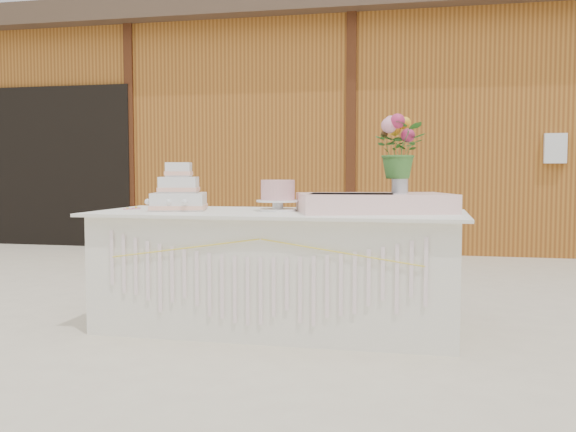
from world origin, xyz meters
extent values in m
plane|color=beige|center=(0.00, 0.00, 0.00)|extent=(80.00, 80.00, 0.00)
cube|color=#A06321|center=(0.00, 6.00, 1.50)|extent=(12.00, 4.00, 3.00)
cube|color=#443326|center=(0.00, 6.00, 3.15)|extent=(12.60, 4.60, 0.30)
cube|color=black|center=(-4.20, 3.98, 1.10)|extent=(2.40, 0.08, 2.20)
cube|color=silver|center=(0.00, 0.00, 0.38)|extent=(2.28, 0.88, 0.75)
cube|color=silver|center=(0.00, 0.00, 0.76)|extent=(2.40, 1.00, 0.02)
cube|color=silver|center=(-0.68, -0.01, 0.83)|extent=(0.42, 0.42, 0.12)
cube|color=#FFBAA1|center=(-0.68, -0.01, 0.79)|extent=(0.43, 0.43, 0.03)
cube|color=silver|center=(-0.68, -0.01, 0.94)|extent=(0.30, 0.30, 0.11)
cube|color=#FFBAA1|center=(-0.68, -0.01, 0.91)|extent=(0.31, 0.31, 0.03)
cube|color=silver|center=(-0.68, -0.01, 1.04)|extent=(0.20, 0.20, 0.10)
cube|color=#FFBAA1|center=(-0.68, -0.01, 1.02)|extent=(0.21, 0.21, 0.03)
cylinder|color=white|center=(-0.01, 0.05, 0.78)|extent=(0.24, 0.24, 0.02)
cylinder|color=white|center=(-0.01, 0.05, 0.81)|extent=(0.07, 0.07, 0.05)
cylinder|color=white|center=(-0.01, 0.05, 0.84)|extent=(0.28, 0.28, 0.01)
cylinder|color=#E9A8AA|center=(-0.01, 0.05, 0.91)|extent=(0.22, 0.22, 0.13)
cube|color=#FFCFCD|center=(0.62, 0.05, 0.83)|extent=(1.07, 0.81, 0.12)
cylinder|color=silver|center=(0.78, 0.11, 0.96)|extent=(0.11, 0.11, 0.14)
imported|color=#39712D|center=(0.78, 0.11, 1.21)|extent=(0.33, 0.29, 0.36)
camera|label=1|loc=(0.96, -4.06, 1.03)|focal=40.00mm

